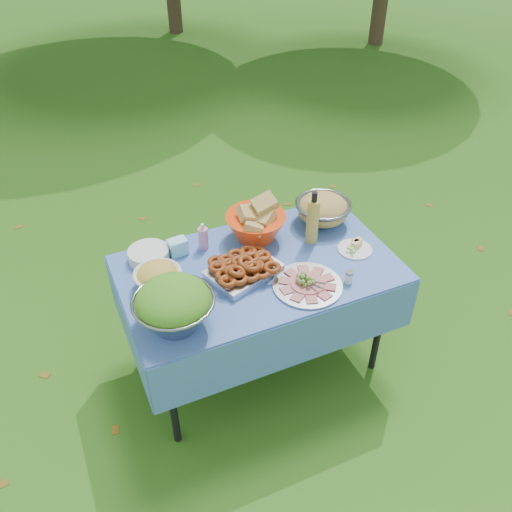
{
  "coord_description": "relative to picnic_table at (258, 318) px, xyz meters",
  "views": [
    {
      "loc": [
        -0.91,
        -2.02,
        2.6
      ],
      "look_at": [
        -0.01,
        0.0,
        0.84
      ],
      "focal_mm": 38.0,
      "sensor_mm": 36.0,
      "label": 1
    }
  ],
  "objects": [
    {
      "name": "oil_bottle",
      "position": [
        0.37,
        0.1,
        0.54
      ],
      "size": [
        0.08,
        0.08,
        0.32
      ],
      "primitive_type": "cylinder",
      "rotation": [
        0.0,
        0.0,
        0.08
      ],
      "color": "gold",
      "rests_on": "picnic_table"
    },
    {
      "name": "charcuterie_platter",
      "position": [
        0.17,
        -0.24,
        0.42
      ],
      "size": [
        0.43,
        0.43,
        0.08
      ],
      "primitive_type": "cylinder",
      "rotation": [
        0.0,
        0.0,
        0.22
      ],
      "color": "#AAABB1",
      "rests_on": "picnic_table"
    },
    {
      "name": "wipes_box",
      "position": [
        -0.35,
        0.29,
        0.43
      ],
      "size": [
        0.11,
        0.08,
        0.09
      ],
      "primitive_type": "cube",
      "rotation": [
        0.0,
        0.0,
        0.1
      ],
      "color": "#99E7F9",
      "rests_on": "picnic_table"
    },
    {
      "name": "shaker",
      "position": [
        0.38,
        -0.3,
        0.42
      ],
      "size": [
        0.05,
        0.05,
        0.07
      ],
      "primitive_type": "cylinder",
      "rotation": [
        0.0,
        0.0,
        0.12
      ],
      "color": "silver",
      "rests_on": "picnic_table"
    },
    {
      "name": "ground",
      "position": [
        0.0,
        0.0,
        -0.38
      ],
      "size": [
        80.0,
        80.0,
        0.0
      ],
      "primitive_type": "plane",
      "color": "#1B3B0A",
      "rests_on": "ground"
    },
    {
      "name": "pasta_bowl_steel",
      "position": [
        0.52,
        0.24,
        0.47
      ],
      "size": [
        0.37,
        0.37,
        0.17
      ],
      "primitive_type": null,
      "rotation": [
        0.0,
        0.0,
        -0.15
      ],
      "color": "gray",
      "rests_on": "picnic_table"
    },
    {
      "name": "picnic_table",
      "position": [
        0.0,
        0.0,
        0.0
      ],
      "size": [
        1.46,
        0.86,
        0.76
      ],
      "primitive_type": "cube",
      "color": "#77ACE4",
      "rests_on": "ground"
    },
    {
      "name": "sanitizer_bottle",
      "position": [
        -0.21,
        0.28,
        0.46
      ],
      "size": [
        0.06,
        0.06,
        0.16
      ],
      "primitive_type": "cylinder",
      "rotation": [
        0.0,
        0.0,
        -0.04
      ],
      "color": "pink",
      "rests_on": "picnic_table"
    },
    {
      "name": "bread_bowl",
      "position": [
        0.09,
        0.25,
        0.49
      ],
      "size": [
        0.45,
        0.45,
        0.23
      ],
      "primitive_type": null,
      "rotation": [
        0.0,
        0.0,
        -0.43
      ],
      "color": "#F73F0B",
      "rests_on": "picnic_table"
    },
    {
      "name": "pasta_bowl_white",
      "position": [
        -0.53,
        0.07,
        0.45
      ],
      "size": [
        0.31,
        0.31,
        0.13
      ],
      "primitive_type": null,
      "rotation": [
        0.0,
        0.0,
        0.37
      ],
      "color": "silver",
      "rests_on": "picnic_table"
    },
    {
      "name": "cheese_plate",
      "position": [
        0.55,
        -0.08,
        0.41
      ],
      "size": [
        0.24,
        0.24,
        0.05
      ],
      "primitive_type": "cylinder",
      "rotation": [
        0.0,
        0.0,
        0.31
      ],
      "color": "silver",
      "rests_on": "picnic_table"
    },
    {
      "name": "plate_stack",
      "position": [
        -0.52,
        0.3,
        0.41
      ],
      "size": [
        0.26,
        0.26,
        0.06
      ],
      "primitive_type": "cylinder",
      "rotation": [
        0.0,
        0.0,
        0.18
      ],
      "color": "silver",
      "rests_on": "picnic_table"
    },
    {
      "name": "fried_tray",
      "position": [
        -0.1,
        -0.02,
        0.42
      ],
      "size": [
        0.42,
        0.36,
        0.08
      ],
      "primitive_type": "cube",
      "rotation": [
        0.0,
        0.0,
        0.33
      ],
      "color": "silver",
      "rests_on": "picnic_table"
    },
    {
      "name": "salad_bowl",
      "position": [
        -0.53,
        -0.23,
        0.51
      ],
      "size": [
        0.44,
        0.44,
        0.25
      ],
      "primitive_type": null,
      "rotation": [
        0.0,
        0.0,
        -0.17
      ],
      "color": "gray",
      "rests_on": "picnic_table"
    }
  ]
}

